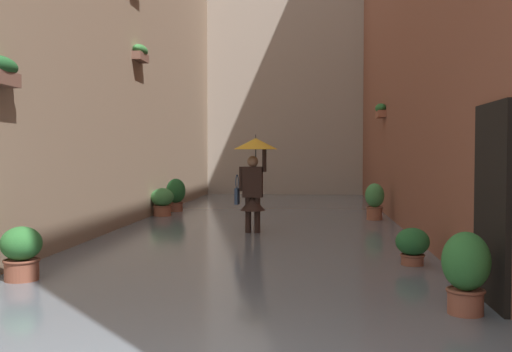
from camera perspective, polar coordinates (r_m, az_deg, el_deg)
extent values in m
plane|color=#605B56|center=(12.69, 0.64, -5.36)|extent=(60.00, 60.00, 0.00)
cube|color=slate|center=(12.68, 0.64, -5.12)|extent=(6.67, 25.39, 0.11)
cube|color=black|center=(6.55, 21.93, -3.00)|extent=(0.08, 1.10, 2.20)
cube|color=#9E563D|center=(15.81, 11.98, 5.87)|extent=(0.20, 0.70, 0.18)
ellipsoid|color=#2D7033|center=(15.82, 11.99, 6.44)|extent=(0.28, 0.76, 0.24)
cube|color=brown|center=(13.87, -11.12, 11.22)|extent=(0.20, 0.70, 0.18)
ellipsoid|color=#387F3D|center=(13.89, -11.12, 11.87)|extent=(0.28, 0.76, 0.24)
cube|color=brown|center=(8.12, -23.53, 8.69)|extent=(0.20, 0.70, 0.18)
ellipsoid|color=#23602D|center=(8.14, -23.54, 9.81)|extent=(0.28, 0.76, 0.24)
cube|color=#A89989|center=(23.32, 2.88, 9.25)|extent=(9.47, 1.80, 9.04)
cube|color=black|center=(11.69, -0.76, -5.76)|extent=(0.12, 0.24, 0.10)
cylinder|color=black|center=(11.64, -0.76, -3.80)|extent=(0.13, 0.13, 0.71)
cube|color=black|center=(11.66, 0.12, -5.78)|extent=(0.12, 0.24, 0.10)
cylinder|color=black|center=(11.61, 0.12, -3.81)|extent=(0.13, 0.13, 0.71)
cube|color=black|center=(11.58, -0.32, -0.59)|extent=(0.39, 0.24, 0.60)
cone|color=black|center=(11.61, -0.32, -2.67)|extent=(0.52, 0.52, 0.28)
sphere|color=#8C664C|center=(11.56, -0.32, 1.42)|extent=(0.22, 0.22, 0.22)
cylinder|color=black|center=(11.53, 0.81, 1.50)|extent=(0.09, 0.09, 0.44)
cylinder|color=black|center=(11.61, -1.44, -0.27)|extent=(0.09, 0.09, 0.48)
cylinder|color=black|center=(11.55, -0.03, 2.03)|extent=(0.02, 0.02, 0.45)
cone|color=gold|center=(11.56, -0.03, 3.15)|extent=(0.88, 0.88, 0.22)
cylinder|color=black|center=(11.56, -0.03, 3.84)|extent=(0.01, 0.01, 0.08)
cube|color=#334766|center=(11.62, -1.85, -1.97)|extent=(0.07, 0.28, 0.32)
torus|color=#334766|center=(11.61, -1.85, -0.59)|extent=(0.03, 0.30, 0.30)
cylinder|color=brown|center=(6.23, 19.62, -11.91)|extent=(0.34, 0.34, 0.34)
torus|color=brown|center=(6.19, 19.64, -10.39)|extent=(0.38, 0.38, 0.04)
ellipsoid|color=#2D7033|center=(6.14, 19.68, -7.77)|extent=(0.46, 0.46, 0.57)
cylinder|color=#9E563D|center=(14.91, -9.05, -3.57)|extent=(0.43, 0.43, 0.35)
torus|color=brown|center=(14.90, -9.06, -2.90)|extent=(0.47, 0.47, 0.04)
ellipsoid|color=#428947|center=(14.88, -9.06, -2.03)|extent=(0.57, 0.57, 0.45)
cylinder|color=brown|center=(16.01, -7.76, -3.20)|extent=(0.36, 0.36, 0.33)
torus|color=brown|center=(16.00, -7.76, -2.61)|extent=(0.40, 0.40, 0.04)
ellipsoid|color=#23602D|center=(15.97, -7.77, -1.43)|extent=(0.52, 0.52, 0.66)
cylinder|color=brown|center=(8.64, 14.90, -8.22)|extent=(0.31, 0.31, 0.24)
torus|color=brown|center=(8.62, 14.91, -7.43)|extent=(0.34, 0.34, 0.04)
ellipsoid|color=#23602D|center=(8.59, 14.92, -6.16)|extent=(0.47, 0.47, 0.39)
cylinder|color=#9E563D|center=(14.15, 11.41, -3.80)|extent=(0.37, 0.37, 0.40)
torus|color=brown|center=(14.13, 11.41, -3.00)|extent=(0.40, 0.40, 0.04)
ellipsoid|color=#428947|center=(14.10, 11.42, -1.85)|extent=(0.45, 0.45, 0.57)
cylinder|color=brown|center=(7.92, -21.74, -8.86)|extent=(0.41, 0.41, 0.35)
torus|color=brown|center=(7.89, -21.76, -7.61)|extent=(0.45, 0.45, 0.04)
ellipsoid|color=#2D7033|center=(7.86, -21.78, -6.09)|extent=(0.50, 0.50, 0.42)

